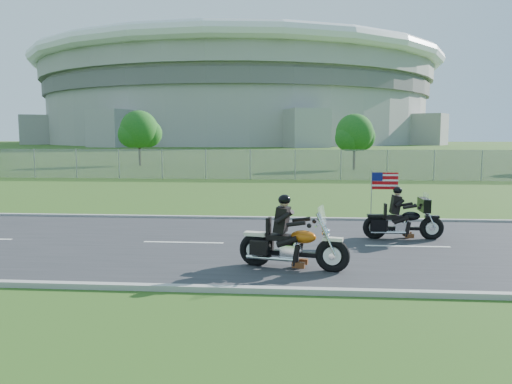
{
  "coord_description": "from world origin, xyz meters",
  "views": [
    {
      "loc": [
        1.04,
        -13.15,
        2.96
      ],
      "look_at": [
        -0.01,
        0.0,
        1.45
      ],
      "focal_mm": 35.0,
      "sensor_mm": 36.0,
      "label": 1
    }
  ],
  "objects": [
    {
      "name": "tree_fence_near",
      "position": [
        6.04,
        30.04,
        2.97
      ],
      "size": [
        3.52,
        3.28,
        4.75
      ],
      "color": "#382316",
      "rests_on": "ground"
    },
    {
      "name": "stadium",
      "position": [
        -20.0,
        170.0,
        15.58
      ],
      "size": [
        140.4,
        140.4,
        29.2
      ],
      "color": "#A3A099",
      "rests_on": "ground"
    },
    {
      "name": "motorcycle_follow",
      "position": [
        4.07,
        1.0,
        0.52
      ],
      "size": [
        2.26,
        0.74,
        1.89
      ],
      "rotation": [
        0.0,
        0.0,
        0.01
      ],
      "color": "black",
      "rests_on": "ground"
    },
    {
      "name": "curb_south",
      "position": [
        0.0,
        -4.05,
        0.05
      ],
      "size": [
        120.0,
        0.18,
        0.12
      ],
      "primitive_type": "cube",
      "color": "#9E9B93",
      "rests_on": "ground"
    },
    {
      "name": "motorcycle_lead",
      "position": [
        0.96,
        -2.38,
        0.53
      ],
      "size": [
        2.47,
        0.97,
        1.68
      ],
      "rotation": [
        0.0,
        0.0,
        -0.23
      ],
      "color": "black",
      "rests_on": "ground"
    },
    {
      "name": "curb_north",
      "position": [
        0.0,
        4.05,
        0.05
      ],
      "size": [
        120.0,
        0.18,
        0.12
      ],
      "primitive_type": "cube",
      "color": "#9E9B93",
      "rests_on": "ground"
    },
    {
      "name": "fence",
      "position": [
        -5.0,
        20.0,
        1.0
      ],
      "size": [
        60.0,
        0.03,
        2.0
      ],
      "primitive_type": "cube",
      "color": "gray",
      "rests_on": "ground"
    },
    {
      "name": "tree_fence_mid",
      "position": [
        -13.95,
        34.04,
        3.3
      ],
      "size": [
        3.96,
        3.69,
        5.3
      ],
      "color": "#382316",
      "rests_on": "ground"
    },
    {
      "name": "road",
      "position": [
        0.0,
        0.0,
        0.02
      ],
      "size": [
        120.0,
        8.0,
        0.04
      ],
      "primitive_type": "cube",
      "color": "#28282B",
      "rests_on": "ground"
    },
    {
      "name": "ground",
      "position": [
        0.0,
        0.0,
        0.0
      ],
      "size": [
        420.0,
        420.0,
        0.0
      ],
      "primitive_type": "plane",
      "color": "#314616",
      "rests_on": "ground"
    }
  ]
}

